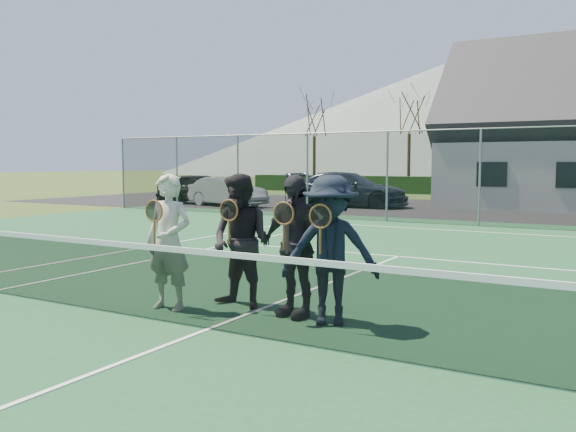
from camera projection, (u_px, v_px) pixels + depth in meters
The scene contains 17 objects.
ground at pixel (517, 212), 24.32m from camera, with size 220.00×220.00×0.00m, color #334B1A.
court_surface at pixel (208, 330), 7.11m from camera, with size 30.00×30.00×0.02m, color #1C4C2B.
tarmac_carpark at pixel (419, 208), 26.33m from camera, with size 40.00×12.00×0.01m, color black.
hedge_row at pixel (555, 188), 34.60m from camera, with size 40.00×1.20×1.10m, color black.
hill_west at pixel (441, 120), 100.63m from camera, with size 110.00×110.00×18.00m, color slate.
car_a at pixel (203, 188), 29.31m from camera, with size 1.74×4.32×1.47m, color black.
car_b at pixel (227, 192), 27.46m from camera, with size 1.40×4.01×1.32m, color #999CA1.
car_c at pixel (348, 190), 27.14m from camera, with size 2.17×5.35×1.55m, color black.
court_markings at pixel (208, 329), 7.11m from camera, with size 11.03×23.83×0.01m.
tennis_net at pixel (208, 286), 7.07m from camera, with size 11.68×0.08×1.10m.
perimeter_fence at pixel (480, 177), 18.60m from camera, with size 30.07×0.07×3.02m.
tree_a at pixel (314, 109), 43.04m from camera, with size 3.20×3.20×7.77m.
tree_b at pixel (410, 104), 39.52m from camera, with size 3.20×3.20×7.77m.
player_a at pixel (169, 242), 8.05m from camera, with size 0.70×0.53×1.80m.
player_b at pixel (241, 241), 8.15m from camera, with size 0.93×0.76×1.80m.
player_c at pixel (295, 246), 7.67m from camera, with size 1.12×0.63×1.80m.
player_d at pixel (330, 250), 7.28m from camera, with size 1.33×1.09×1.80m.
Camera 1 is at (4.32, -5.55, 1.96)m, focal length 38.00 mm.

